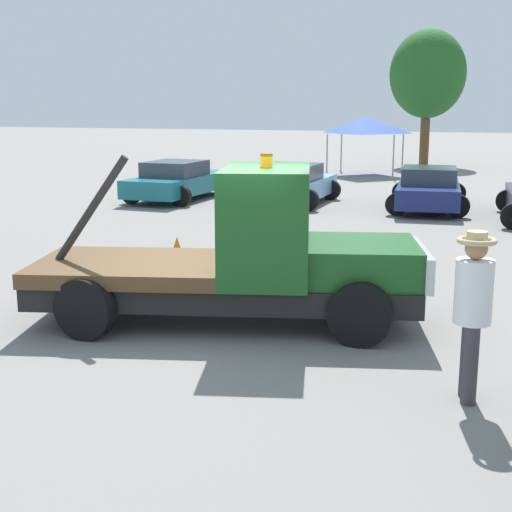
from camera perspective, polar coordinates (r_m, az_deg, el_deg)
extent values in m
plane|color=gray|center=(10.90, -2.49, -5.23)|extent=(160.00, 160.00, 0.00)
cube|color=black|center=(10.76, -2.52, -2.54)|extent=(5.97, 3.23, 0.35)
cube|color=#19511E|center=(10.61, 8.50, -0.38)|extent=(1.98, 2.09, 0.55)
cube|color=silver|center=(10.71, 13.01, -0.59)|extent=(0.58, 1.82, 0.50)
cube|color=#19511E|center=(10.49, 0.82, 2.65)|extent=(1.73, 2.30, 1.64)
cube|color=brown|center=(10.95, -9.94, -0.92)|extent=(3.27, 2.71, 0.22)
cylinder|color=black|center=(10.95, -13.03, 3.68)|extent=(1.18, 0.42, 1.63)
cylinder|color=orange|center=(10.38, 0.84, 7.66)|extent=(0.18, 0.18, 0.20)
cylinder|color=black|center=(11.67, 7.70, -1.93)|extent=(0.88, 0.26, 0.88)
cylinder|color=black|center=(9.79, 8.33, -4.66)|extent=(0.88, 0.26, 0.88)
cylinder|color=black|center=(12.06, -10.71, -1.57)|extent=(0.88, 0.26, 0.88)
cylinder|color=black|center=(10.25, -13.51, -4.11)|extent=(0.88, 0.26, 0.88)
cylinder|color=#38383D|center=(8.19, 16.76, -8.36)|extent=(0.17, 0.17, 0.89)
cylinder|color=#38383D|center=(8.40, 16.59, -7.84)|extent=(0.17, 0.17, 0.89)
cylinder|color=white|center=(8.06, 17.01, -2.74)|extent=(0.41, 0.41, 0.71)
sphere|color=#A87A56|center=(7.96, 17.22, 0.57)|extent=(0.24, 0.24, 0.24)
torus|color=tan|center=(7.95, 17.26, 1.17)|extent=(0.42, 0.42, 0.06)
cylinder|color=tan|center=(7.94, 17.28, 1.51)|extent=(0.22, 0.22, 0.11)
cube|color=#196670|center=(25.05, -6.20, 5.77)|extent=(2.08, 4.93, 0.60)
cube|color=#333D47|center=(24.78, -6.49, 6.97)|extent=(1.76, 2.10, 0.50)
cylinder|color=black|center=(26.95, -6.34, 5.78)|extent=(0.68, 0.22, 0.68)
cylinder|color=black|center=(26.17, -2.74, 5.65)|extent=(0.68, 0.22, 0.68)
cylinder|color=black|center=(24.07, -9.94, 4.93)|extent=(0.68, 0.22, 0.68)
cylinder|color=black|center=(23.19, -6.02, 4.79)|extent=(0.68, 0.22, 0.68)
cube|color=#669ED1|center=(23.74, 3.00, 5.48)|extent=(2.00, 4.28, 0.60)
cube|color=#333D47|center=(23.48, 2.86, 6.76)|extent=(1.73, 1.81, 0.50)
cylinder|color=black|center=(25.41, 1.95, 5.47)|extent=(0.68, 0.22, 0.68)
cylinder|color=black|center=(24.91, 6.01, 5.28)|extent=(0.68, 0.22, 0.68)
cylinder|color=black|center=(22.69, -0.31, 4.69)|extent=(0.68, 0.22, 0.68)
cylinder|color=black|center=(22.13, 4.18, 4.47)|extent=(0.68, 0.22, 0.68)
cube|color=navy|center=(23.13, 13.62, 4.99)|extent=(2.24, 4.93, 0.60)
cube|color=#333D47|center=(22.84, 13.68, 6.29)|extent=(1.78, 2.14, 0.50)
cylinder|color=black|center=(24.80, 11.63, 5.07)|extent=(0.68, 0.22, 0.68)
cylinder|color=black|center=(24.78, 15.68, 4.87)|extent=(0.68, 0.22, 0.68)
cylinder|color=black|center=(21.57, 11.22, 4.08)|extent=(0.68, 0.22, 0.68)
cylinder|color=black|center=(21.55, 15.86, 3.85)|extent=(0.68, 0.22, 0.68)
cylinder|color=black|center=(23.24, 19.45, 4.18)|extent=(0.68, 0.22, 0.68)
cylinder|color=#9E9EA3|center=(32.88, 5.70, 8.00)|extent=(0.07, 0.07, 1.93)
cylinder|color=#9E9EA3|center=(32.32, 10.94, 7.78)|extent=(0.07, 0.07, 1.93)
cylinder|color=#9E9EA3|center=(35.81, 6.84, 8.30)|extent=(0.07, 0.07, 1.93)
cylinder|color=#9E9EA3|center=(35.29, 11.66, 8.09)|extent=(0.07, 0.07, 1.93)
pyramid|color=#2D4CB7|center=(33.98, 8.85, 10.32)|extent=(3.01, 3.01, 0.75)
cylinder|color=brown|center=(40.27, 13.32, 8.88)|extent=(0.50, 0.50, 2.52)
ellipsoid|color=#235B23|center=(40.26, 13.58, 13.99)|extent=(4.03, 4.03, 4.67)
cube|color=black|center=(14.97, -6.31, -0.44)|extent=(0.40, 0.40, 0.04)
cone|color=orange|center=(14.92, -6.33, 0.52)|extent=(0.36, 0.36, 0.55)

